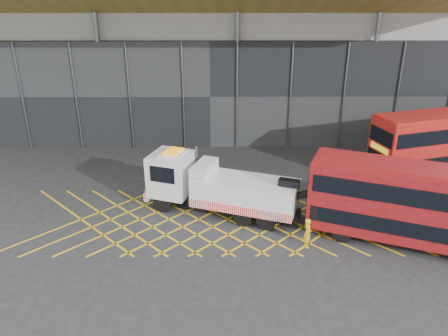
{
  "coord_description": "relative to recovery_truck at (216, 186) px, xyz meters",
  "views": [
    {
      "loc": [
        2.9,
        -20.79,
        11.95
      ],
      "look_at": [
        3.0,
        1.5,
        2.4
      ],
      "focal_mm": 35.0,
      "sensor_mm": 36.0,
      "label": 1
    }
  ],
  "objects": [
    {
      "name": "ground_plane",
      "position": [
        -2.57,
        -0.87,
        -1.59
      ],
      "size": [
        120.0,
        120.0,
        0.0
      ],
      "primitive_type": "plane",
      "color": "#252527"
    },
    {
      "name": "road_markings",
      "position": [
        -0.17,
        -0.87,
        -1.58
      ],
      "size": [
        21.56,
        7.16,
        0.01
      ],
      "color": "gold",
      "rests_on": "ground_plane"
    },
    {
      "name": "construction_building",
      "position": [
        -0.65,
        17.53,
        7.39
      ],
      "size": [
        55.0,
        23.97,
        18.0
      ],
      "color": "gray",
      "rests_on": "ground_plane"
    },
    {
      "name": "recovery_truck",
      "position": [
        0.0,
        0.0,
        0.0
      ],
      "size": [
        9.72,
        5.02,
        3.44
      ],
      "rotation": [
        0.0,
        0.0,
        -0.34
      ],
      "color": "black",
      "rests_on": "ground_plane"
    },
    {
      "name": "bus_towed",
      "position": [
        9.58,
        -3.37,
        0.68
      ],
      "size": [
        10.17,
        5.89,
        4.09
      ],
      "rotation": [
        0.0,
        0.0,
        -0.38
      ],
      "color": "maroon",
      "rests_on": "ground_plane"
    },
    {
      "name": "worker",
      "position": [
        4.46,
        -3.53,
        -0.83
      ],
      "size": [
        0.39,
        0.57,
        1.52
      ],
      "primitive_type": "imported",
      "rotation": [
        0.0,
        0.0,
        1.63
      ],
      "color": "yellow",
      "rests_on": "ground_plane"
    }
  ]
}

